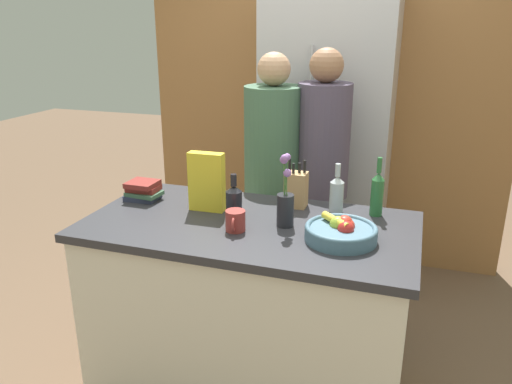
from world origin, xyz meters
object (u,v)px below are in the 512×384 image
Objects in this scene: person_at_sink at (273,174)px; cereal_box at (207,182)px; bottle_oil at (377,193)px; bottle_vinegar at (234,202)px; fruit_bowl at (341,231)px; bottle_wine at (337,193)px; coffee_mug at (235,221)px; refrigerator at (327,140)px; flower_vase at (285,202)px; knife_block at (296,189)px; person_in_blue at (322,173)px; book_stack at (143,191)px.

cereal_box is at bearing -75.48° from person_at_sink.
bottle_oil is 1.30× the size of bottle_vinegar.
fruit_bowl is at bearing -12.50° from cereal_box.
bottle_wine reaches higher than fruit_bowl.
coffee_mug is 0.71m from bottle_oil.
refrigerator is 1.37m from flower_vase.
person_at_sink reaches higher than cereal_box.
knife_block is (0.05, -1.11, -0.01)m from refrigerator.
flower_vase reaches higher than knife_block.
fruit_bowl is (0.34, -1.45, -0.06)m from refrigerator.
refrigerator is 15.86× the size of coffee_mug.
fruit_bowl is 1.25× the size of knife_block.
person_in_blue reaches higher than bottle_vinegar.
cereal_box is at bearing 170.05° from flower_vase.
refrigerator is 1.51m from coffee_mug.
book_stack is (-0.82, 0.11, -0.07)m from flower_vase.
flower_vase is at bearing -86.74° from knife_block.
flower_vase is at bearing -9.95° from cereal_box.
bottle_oil is 0.70m from bottle_vinegar.
refrigerator reaches higher than coffee_mug.
bottle_wine is at bearing -4.08° from knife_block.
bottle_oil is (0.82, 0.20, -0.03)m from cereal_box.
bottle_oil is at bearing 22.55° from bottle_vinegar.
cereal_box is at bearing -166.42° from bottle_oil.
person_in_blue is (-0.26, 0.87, -0.01)m from fruit_bowl.
coffee_mug is 0.44× the size of bottle_oil.
refrigerator is at bearing 98.84° from person_at_sink.
person_at_sink is (-0.55, 0.81, -0.03)m from fruit_bowl.
cereal_box is at bearing -133.56° from person_in_blue.
person_in_blue reaches higher than book_stack.
flower_vase is 1.79× the size of book_stack.
fruit_bowl is 0.46m from knife_block.
coffee_mug is at bearing -114.93° from person_in_blue.
knife_block is 0.46m from cereal_box.
book_stack is 0.66× the size of bottle_oil.
bottle_oil is (0.39, 0.27, 0.00)m from flower_vase.
person_at_sink reaches higher than bottle_vinegar.
cereal_box is at bearing 157.53° from bottle_vinegar.
coffee_mug is at bearing -95.14° from refrigerator.
person_in_blue is (-0.18, 0.54, -0.06)m from bottle_wine.
flower_vase is at bearing 163.63° from fruit_bowl.
refrigerator is 1.21× the size of person_in_blue.
fruit_bowl is 1.39× the size of bottle_vinegar.
fruit_bowl is 1.05× the size of cereal_box.
knife_block is at bearing -105.22° from person_in_blue.
bottle_wine reaches higher than coffee_mug.
book_stack is 0.77× the size of bottle_wine.
refrigerator is at bearing 86.09° from person_in_blue.
bottle_oil reaches higher than fruit_bowl.
flower_vase is at bearing -127.78° from bottle_wine.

